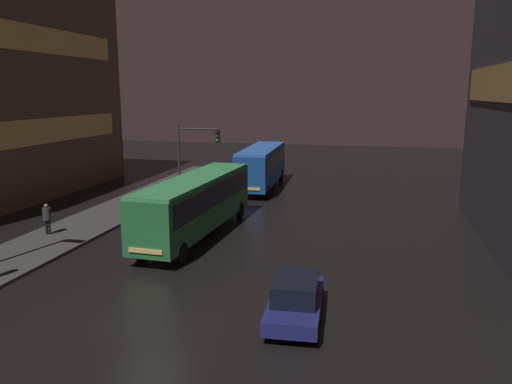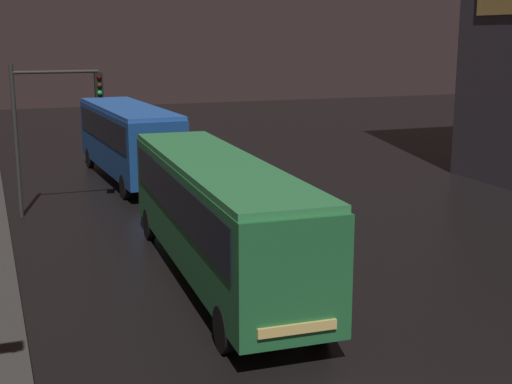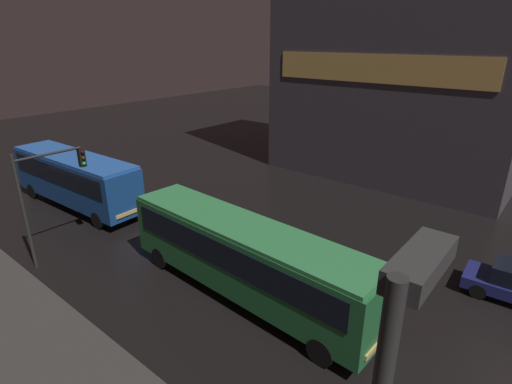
# 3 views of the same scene
# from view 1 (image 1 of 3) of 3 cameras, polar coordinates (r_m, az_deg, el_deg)

# --- Properties ---
(ground_plane) EXTENTS (120.00, 120.00, 0.00)m
(ground_plane) POSITION_cam_1_polar(r_m,az_deg,el_deg) (18.53, -12.08, -13.88)
(ground_plane) COLOR black
(sidewalk_left) EXTENTS (4.00, 48.00, 0.15)m
(sidewalk_left) POSITION_cam_1_polar(r_m,az_deg,el_deg) (30.96, -19.31, -3.79)
(sidewalk_left) COLOR #3D3A38
(sidewalk_left) RESTS_ON ground
(bus_near) EXTENTS (2.87, 11.86, 3.28)m
(bus_near) POSITION_cam_1_polar(r_m,az_deg,el_deg) (27.46, -6.82, -0.91)
(bus_near) COLOR #236B38
(bus_near) RESTS_ON ground
(bus_far) EXTENTS (2.89, 10.55, 3.38)m
(bus_far) POSITION_cam_1_polar(r_m,az_deg,el_deg) (40.96, 0.64, 3.30)
(bus_far) COLOR #194793
(bus_far) RESTS_ON ground
(car_taxi) EXTENTS (2.02, 4.43, 1.53)m
(car_taxi) POSITION_cam_1_polar(r_m,az_deg,el_deg) (17.82, 4.55, -11.97)
(car_taxi) COLOR navy
(car_taxi) RESTS_ON ground
(pedestrian_mid) EXTENTS (0.61, 0.61, 1.71)m
(pedestrian_mid) POSITION_cam_1_polar(r_m,az_deg,el_deg) (29.52, -22.79, -2.53)
(pedestrian_mid) COLOR black
(pedestrian_mid) RESTS_ON sidewalk_left
(traffic_light_main) EXTENTS (3.24, 0.35, 5.51)m
(traffic_light_main) POSITION_cam_1_polar(r_m,az_deg,el_deg) (36.72, -7.13, 4.92)
(traffic_light_main) COLOR #2D2D2D
(traffic_light_main) RESTS_ON ground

